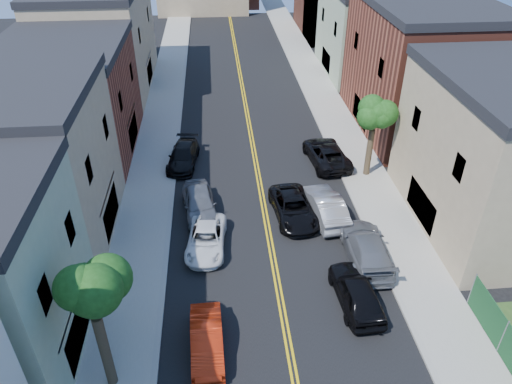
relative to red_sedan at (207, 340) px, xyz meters
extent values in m
cube|color=gray|center=(-4.10, 24.61, -0.61)|extent=(3.20, 100.00, 0.15)
cube|color=gray|center=(11.70, 24.61, -0.61)|extent=(3.20, 100.00, 0.15)
cube|color=gray|center=(-2.35, 24.61, -0.61)|extent=(0.30, 100.00, 0.15)
cube|color=gray|center=(9.95, 24.61, -0.61)|extent=(0.30, 100.00, 0.15)
cube|color=#998466|center=(-10.20, 9.61, 3.81)|extent=(9.00, 10.00, 9.00)
cube|color=brown|center=(-10.20, 20.61, 3.31)|extent=(9.00, 12.00, 8.00)
cube|color=#998466|center=(-10.20, 34.61, 4.06)|extent=(9.00, 16.00, 9.50)
cube|color=#998466|center=(17.80, 8.61, 3.81)|extent=(9.00, 12.00, 9.00)
cube|color=brown|center=(17.80, 22.61, 4.31)|extent=(9.00, 14.00, 10.00)
cube|color=gray|center=(17.80, 36.61, 3.56)|extent=(9.00, 12.00, 8.50)
cylinder|color=#312818|center=(-4.10, -1.39, 1.44)|extent=(0.44, 0.44, 3.96)
sphere|color=#15390F|center=(-4.10, -1.39, 5.76)|extent=(5.20, 5.20, 5.20)
sphere|color=#15390F|center=(-3.58, -1.78, 6.80)|extent=(3.90, 3.90, 3.90)
sphere|color=#15390F|center=(-4.62, -0.87, 5.24)|extent=(3.64, 3.64, 3.64)
cylinder|color=#312818|center=(11.70, 14.61, 1.22)|extent=(0.44, 0.44, 3.52)
sphere|color=#15390F|center=(11.70, 14.61, 4.96)|extent=(4.40, 4.40, 4.40)
sphere|color=#15390F|center=(12.14, 14.28, 5.84)|extent=(3.30, 3.30, 3.30)
sphere|color=#15390F|center=(11.26, 15.05, 4.52)|extent=(3.08, 3.08, 3.08)
imported|color=red|center=(0.00, 0.00, 0.00)|extent=(1.58, 4.22, 1.38)
imported|color=white|center=(0.00, 7.40, -0.03)|extent=(2.61, 4.91, 1.31)
imported|color=slate|center=(-0.40, 10.82, 0.16)|extent=(2.63, 5.19, 1.70)
imported|color=black|center=(-1.70, 17.43, 0.03)|extent=(2.64, 5.16, 1.43)
imported|color=slate|center=(9.06, 5.60, 0.13)|extent=(2.47, 5.71, 1.64)
imported|color=black|center=(7.60, 2.27, 0.12)|extent=(2.19, 4.84, 1.61)
imported|color=#9A9BA1|center=(7.60, 9.81, 0.15)|extent=(2.34, 5.27, 1.68)
imported|color=black|center=(9.15, 16.76, 0.09)|extent=(3.19, 5.87, 1.56)
imported|color=black|center=(5.56, 9.96, 0.03)|extent=(2.87, 5.39, 1.44)
camera|label=1|loc=(0.93, -14.78, 17.83)|focal=33.78mm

